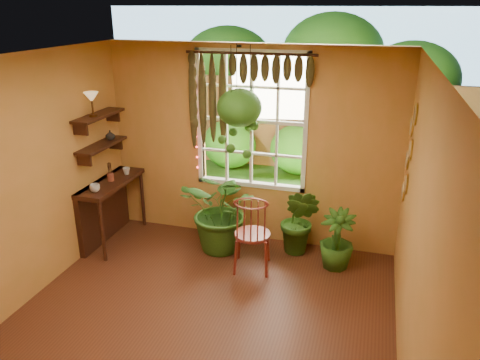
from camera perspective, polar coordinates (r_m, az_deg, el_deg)
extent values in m
plane|color=#522817|center=(5.05, -5.87, -18.20)|extent=(4.50, 4.50, 0.00)
plane|color=white|center=(3.96, -7.32, 13.87)|extent=(4.50, 4.50, 0.00)
plane|color=#CE8A46|center=(6.33, 1.32, 4.08)|extent=(4.00, 0.00, 4.00)
plane|color=#CE8A46|center=(5.39, -26.56, -1.21)|extent=(0.00, 4.50, 4.50)
plane|color=#CE8A46|center=(4.06, 20.80, -7.26)|extent=(0.00, 4.50, 4.50)
cube|color=white|center=(6.26, 1.42, 7.22)|extent=(1.52, 0.10, 1.86)
cube|color=white|center=(6.29, 1.49, 7.28)|extent=(1.38, 0.01, 1.78)
cylinder|color=#391A0F|center=(6.01, 1.21, 15.17)|extent=(1.70, 0.04, 0.04)
cube|color=#391A0F|center=(6.61, -15.49, -0.35)|extent=(0.40, 1.20, 0.06)
cube|color=#391A0F|center=(6.85, -16.30, -3.49)|extent=(0.08, 1.18, 0.90)
cylinder|color=#391A0F|center=(6.28, -16.43, -5.98)|extent=(0.05, 0.05, 0.86)
cylinder|color=#391A0F|center=(7.13, -11.79, -2.26)|extent=(0.05, 0.05, 0.86)
cube|color=#391A0F|center=(6.49, -16.50, 4.10)|extent=(0.25, 0.90, 0.04)
cube|color=#391A0F|center=(6.39, -16.86, 7.53)|extent=(0.25, 0.90, 0.04)
cube|color=#1F5117|center=(11.42, 7.85, 4.34)|extent=(14.00, 10.00, 0.04)
cube|color=#895E41|center=(9.46, 6.40, 6.76)|extent=(12.00, 0.10, 1.80)
plane|color=#93C9F6|center=(12.85, 9.49, 13.24)|extent=(12.00, 0.00, 12.00)
cylinder|color=maroon|center=(5.85, 1.51, -6.65)|extent=(0.52, 0.52, 0.04)
torus|color=maroon|center=(5.46, 1.36, -2.81)|extent=(0.43, 0.11, 0.43)
imported|color=#1F4A13|center=(6.23, -2.02, -3.71)|extent=(1.22, 1.12, 1.17)
imported|color=#1F4A13|center=(6.23, 7.29, -4.97)|extent=(0.65, 0.60, 0.95)
imported|color=#1F4A13|center=(6.03, 11.70, -7.09)|extent=(0.48, 0.48, 0.78)
ellipsoid|color=black|center=(6.01, -0.09, 8.02)|extent=(0.34, 0.34, 0.20)
ellipsoid|color=#1F4A13|center=(5.99, -0.09, 8.81)|extent=(0.57, 0.57, 0.49)
imported|color=silver|center=(6.26, -17.28, -0.94)|extent=(0.13, 0.13, 0.10)
imported|color=beige|center=(6.78, -13.68, 1.07)|extent=(0.10, 0.10, 0.10)
cylinder|color=brown|center=(6.59, -15.51, 0.37)|extent=(0.09, 0.09, 0.11)
imported|color=#B2AD99|center=(6.64, -15.55, 5.31)|extent=(0.16, 0.16, 0.13)
cylinder|color=#553518|center=(6.26, -17.45, 7.53)|extent=(0.10, 0.10, 0.03)
cylinder|color=#553518|center=(6.24, -17.54, 8.40)|extent=(0.02, 0.02, 0.19)
cone|color=slate|center=(6.22, -17.68, 9.61)|extent=(0.19, 0.19, 0.12)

